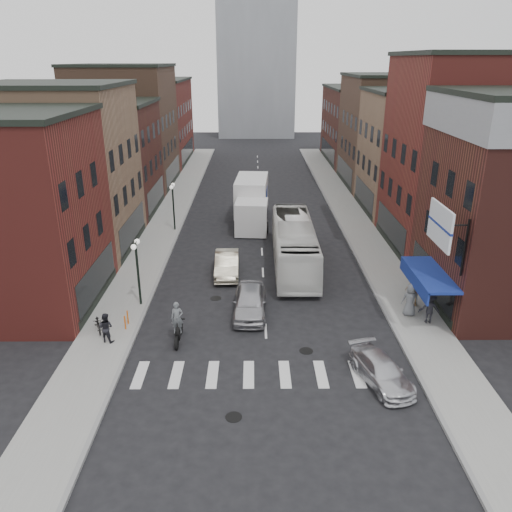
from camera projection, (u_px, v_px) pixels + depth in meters
The scene contains 31 objects.
ground at pixel (266, 341), 26.19m from camera, with size 160.00×160.00×0.00m, color black.
sidewalk_left at pixel (169, 216), 46.57m from camera, with size 3.00×74.00×0.15m, color gray.
sidewalk_right at pixel (351, 216), 46.67m from camera, with size 3.00×74.00×0.15m, color gray.
curb_left at pixel (186, 217), 46.60m from camera, with size 0.20×74.00×0.16m, color gray.
curb_right at pixel (335, 217), 46.69m from camera, with size 0.20×74.00×0.16m, color gray.
crosswalk_stripes at pixel (268, 374), 23.40m from camera, with size 12.00×2.20×0.01m, color silver.
bldg_left_near at pixel (0, 213), 28.21m from camera, with size 10.30×9.20×11.30m.
bldg_left_mid_a at pixel (60, 170), 36.85m from camera, with size 10.30×10.20×12.30m.
bldg_left_mid_b at pixel (100, 158), 46.52m from camera, with size 10.30×10.20×10.30m.
bldg_left_far_a at pixel (126, 127), 56.19m from camera, with size 10.30×12.20×13.30m.
bldg_left_far_b at pixel (150, 121), 69.57m from camera, with size 10.30×16.20×11.30m.
bldg_right_mid_a at pixel (466, 156), 36.66m from camera, with size 10.30×10.20×14.30m.
bldg_right_mid_b at pixel (421, 152), 46.51m from camera, with size 10.30×10.20×11.30m.
bldg_right_far_a at pixel (391, 131), 56.55m from camera, with size 10.30×12.20×12.30m.
bldg_right_far_b at pixel (364, 125), 69.93m from camera, with size 10.30×16.20×10.30m.
awning_blue at pixel (426, 275), 27.60m from camera, with size 1.80×5.00×0.78m.
billboard_sign at pixel (442, 227), 24.45m from camera, with size 1.52×3.00×3.70m.
streetlamp_near at pixel (137, 261), 28.80m from camera, with size 0.32×1.22×4.11m.
streetlamp_far at pixel (173, 198), 41.81m from camera, with size 0.32×1.22×4.11m.
bike_rack at pixel (126, 320), 27.15m from camera, with size 0.08×0.68×0.80m.
box_truck at pixel (252, 203), 44.23m from camera, with size 3.11×9.05×3.87m.
motorcycle_rider at pixel (178, 324), 25.72m from camera, with size 0.65×2.25×2.29m.
transit_bus at pixel (294, 244), 35.15m from camera, with size 2.73×11.66×3.25m, color white.
sedan_left_near at pixel (250, 301), 28.69m from camera, with size 1.87×4.65×1.58m, color #B4B3B8.
sedan_left_far at pixel (227, 264), 33.99m from camera, with size 1.59×4.55×1.50m, color beige.
curb_car at pixel (381, 371), 22.64m from camera, with size 1.65×4.06×1.18m, color silver.
parked_bicycle at pixel (98, 323), 26.75m from camera, with size 0.57×1.63×0.86m, color black.
ped_left_solo at pixel (106, 328), 25.58m from camera, with size 0.78×0.45×1.61m, color black.
ped_right_a at pixel (430, 308), 27.40m from camera, with size 1.15×0.57×1.78m, color black.
ped_right_b at pixel (415, 291), 29.29m from camera, with size 1.13×0.56×1.92m, color #95744C.
ped_right_c at pixel (410, 300), 28.17m from camera, with size 0.93×0.61×1.91m, color slate.
Camera 1 is at (-0.68, -22.70, 13.80)m, focal length 35.00 mm.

